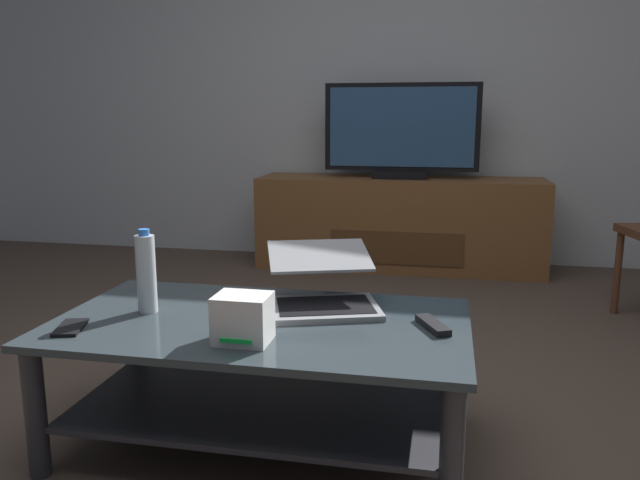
{
  "coord_description": "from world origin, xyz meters",
  "views": [
    {
      "loc": [
        0.4,
        -1.86,
        1.0
      ],
      "look_at": [
        -0.05,
        0.36,
        0.55
      ],
      "focal_mm": 35.16,
      "sensor_mm": 36.0,
      "label": 1
    }
  ],
  "objects_px": {
    "tv_remote": "(433,325)",
    "cell_phone": "(71,327)",
    "television": "(401,133)",
    "coffee_table": "(262,358)",
    "laptop": "(322,286)",
    "media_cabinet": "(399,223)",
    "router_box": "(243,318)",
    "water_bottle_near": "(146,273)"
  },
  "relations": [
    {
      "from": "coffee_table",
      "to": "water_bottle_near",
      "type": "xyz_separation_m",
      "value": [
        -0.37,
        0.01,
        0.25
      ]
    },
    {
      "from": "laptop",
      "to": "tv_remote",
      "type": "height_order",
      "value": "laptop"
    },
    {
      "from": "water_bottle_near",
      "to": "router_box",
      "type": "bearing_deg",
      "value": -27.15
    },
    {
      "from": "media_cabinet",
      "to": "cell_phone",
      "type": "xyz_separation_m",
      "value": [
        -0.74,
        -2.6,
        0.11
      ]
    },
    {
      "from": "router_box",
      "to": "water_bottle_near",
      "type": "xyz_separation_m",
      "value": [
        -0.38,
        0.19,
        0.06
      ]
    },
    {
      "from": "television",
      "to": "cell_phone",
      "type": "relative_size",
      "value": 7.11
    },
    {
      "from": "television",
      "to": "tv_remote",
      "type": "xyz_separation_m",
      "value": [
        0.28,
        -2.36,
        -0.48
      ]
    },
    {
      "from": "media_cabinet",
      "to": "cell_phone",
      "type": "relative_size",
      "value": 13.33
    },
    {
      "from": "media_cabinet",
      "to": "television",
      "type": "height_order",
      "value": "television"
    },
    {
      "from": "media_cabinet",
      "to": "water_bottle_near",
      "type": "xyz_separation_m",
      "value": [
        -0.6,
        -2.4,
        0.23
      ]
    },
    {
      "from": "coffee_table",
      "to": "television",
      "type": "relative_size",
      "value": 1.24
    },
    {
      "from": "tv_remote",
      "to": "media_cabinet",
      "type": "bearing_deg",
      "value": 70.87
    },
    {
      "from": "coffee_table",
      "to": "router_box",
      "type": "bearing_deg",
      "value": -87.94
    },
    {
      "from": "coffee_table",
      "to": "media_cabinet",
      "type": "bearing_deg",
      "value": 84.54
    },
    {
      "from": "coffee_table",
      "to": "media_cabinet",
      "type": "xyz_separation_m",
      "value": [
        0.23,
        2.41,
        0.02
      ]
    },
    {
      "from": "media_cabinet",
      "to": "router_box",
      "type": "distance_m",
      "value": 2.61
    },
    {
      "from": "router_box",
      "to": "tv_remote",
      "type": "height_order",
      "value": "router_box"
    },
    {
      "from": "router_box",
      "to": "water_bottle_near",
      "type": "height_order",
      "value": "water_bottle_near"
    },
    {
      "from": "media_cabinet",
      "to": "water_bottle_near",
      "type": "bearing_deg",
      "value": -104.0
    },
    {
      "from": "coffee_table",
      "to": "router_box",
      "type": "relative_size",
      "value": 8.36
    },
    {
      "from": "television",
      "to": "tv_remote",
      "type": "height_order",
      "value": "television"
    },
    {
      "from": "television",
      "to": "tv_remote",
      "type": "bearing_deg",
      "value": -83.3
    },
    {
      "from": "water_bottle_near",
      "to": "tv_remote",
      "type": "distance_m",
      "value": 0.88
    },
    {
      "from": "coffee_table",
      "to": "television",
      "type": "bearing_deg",
      "value": 84.5
    },
    {
      "from": "media_cabinet",
      "to": "water_bottle_near",
      "type": "relative_size",
      "value": 7.11
    },
    {
      "from": "router_box",
      "to": "tv_remote",
      "type": "bearing_deg",
      "value": 22.81
    },
    {
      "from": "television",
      "to": "water_bottle_near",
      "type": "xyz_separation_m",
      "value": [
        -0.6,
        -2.38,
        -0.37
      ]
    },
    {
      "from": "coffee_table",
      "to": "laptop",
      "type": "distance_m",
      "value": 0.3
    },
    {
      "from": "water_bottle_near",
      "to": "cell_phone",
      "type": "bearing_deg",
      "value": -125.93
    },
    {
      "from": "router_box",
      "to": "cell_phone",
      "type": "bearing_deg",
      "value": -179.57
    },
    {
      "from": "media_cabinet",
      "to": "coffee_table",
      "type": "bearing_deg",
      "value": -95.46
    },
    {
      "from": "cell_phone",
      "to": "tv_remote",
      "type": "xyz_separation_m",
      "value": [
        1.02,
        0.21,
        0.01
      ]
    },
    {
      "from": "tv_remote",
      "to": "cell_phone",
      "type": "bearing_deg",
      "value": 166.12
    },
    {
      "from": "water_bottle_near",
      "to": "television",
      "type": "bearing_deg",
      "value": 75.88
    },
    {
      "from": "coffee_table",
      "to": "laptop",
      "type": "height_order",
      "value": "laptop"
    },
    {
      "from": "coffee_table",
      "to": "tv_remote",
      "type": "distance_m",
      "value": 0.53
    },
    {
      "from": "television",
      "to": "water_bottle_near",
      "type": "height_order",
      "value": "television"
    },
    {
      "from": "laptop",
      "to": "cell_phone",
      "type": "xyz_separation_m",
      "value": [
        -0.66,
        -0.37,
        -0.06
      ]
    },
    {
      "from": "router_box",
      "to": "tv_remote",
      "type": "relative_size",
      "value": 0.92
    },
    {
      "from": "television",
      "to": "water_bottle_near",
      "type": "relative_size",
      "value": 3.79
    },
    {
      "from": "media_cabinet",
      "to": "television",
      "type": "relative_size",
      "value": 1.88
    },
    {
      "from": "tv_remote",
      "to": "laptop",
      "type": "bearing_deg",
      "value": 130.45
    }
  ]
}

